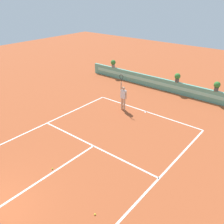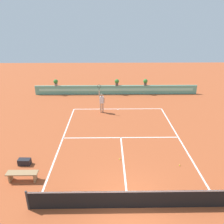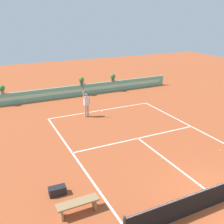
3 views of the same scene
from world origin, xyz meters
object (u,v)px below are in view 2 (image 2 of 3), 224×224
(bench_courtside, at_px, (22,175))
(potted_plant_far_left, at_px, (56,82))
(tennis_player, at_px, (102,101))
(tennis_ball_near_baseline, at_px, (180,165))
(potted_plant_centre, at_px, (117,82))
(gear_bag, at_px, (24,162))
(potted_plant_right, at_px, (145,82))
(tennis_ball_mid_court, at_px, (120,159))

(bench_courtside, relative_size, potted_plant_far_left, 2.21)
(tennis_player, relative_size, potted_plant_far_left, 3.57)
(tennis_ball_near_baseline, bearing_deg, potted_plant_centre, 103.30)
(gear_bag, bearing_deg, tennis_player, 61.42)
(potted_plant_right, bearing_deg, tennis_ball_mid_court, -105.04)
(tennis_player, xyz_separation_m, potted_plant_centre, (1.54, 5.28, 0.36))
(potted_plant_far_left, bearing_deg, potted_plant_centre, 0.00)
(bench_courtside, height_order, gear_bag, bench_courtside)
(bench_courtside, bearing_deg, gear_bag, 106.05)
(tennis_player, xyz_separation_m, tennis_ball_near_baseline, (4.69, -8.06, -1.02))
(tennis_ball_near_baseline, xyz_separation_m, potted_plant_far_left, (-9.86, 13.34, 1.38))
(tennis_ball_near_baseline, height_order, potted_plant_far_left, potted_plant_far_left)
(tennis_ball_near_baseline, relative_size, potted_plant_far_left, 0.09)
(tennis_ball_near_baseline, bearing_deg, potted_plant_far_left, 126.47)
(tennis_ball_mid_court, relative_size, potted_plant_far_left, 0.09)
(tennis_ball_mid_court, relative_size, potted_plant_right, 0.09)
(potted_plant_right, xyz_separation_m, potted_plant_far_left, (-9.86, 0.00, 0.00))
(tennis_ball_mid_court, bearing_deg, potted_plant_far_left, 116.96)
(bench_courtside, distance_m, potted_plant_centre, 15.48)
(tennis_player, height_order, potted_plant_centre, tennis_player)
(tennis_ball_near_baseline, bearing_deg, tennis_player, 120.21)
(bench_courtside, bearing_deg, tennis_ball_mid_court, 19.31)
(tennis_ball_mid_court, bearing_deg, tennis_ball_near_baseline, -11.01)
(bench_courtside, height_order, tennis_player, tennis_player)
(tennis_player, relative_size, potted_plant_right, 3.57)
(tennis_ball_near_baseline, bearing_deg, potted_plant_right, 90.01)
(gear_bag, height_order, tennis_ball_mid_court, gear_bag)
(bench_courtside, xyz_separation_m, tennis_player, (3.84, 9.20, 0.67))
(bench_courtside, relative_size, tennis_player, 0.62)
(gear_bag, distance_m, potted_plant_far_left, 13.16)
(tennis_player, bearing_deg, gear_bag, -118.58)
(bench_courtside, height_order, tennis_ball_near_baseline, bench_courtside)
(gear_bag, relative_size, tennis_ball_mid_court, 10.29)
(bench_courtside, relative_size, tennis_ball_near_baseline, 23.53)
(tennis_player, height_order, tennis_ball_near_baseline, tennis_player)
(gear_bag, relative_size, tennis_ball_near_baseline, 10.29)
(potted_plant_far_left, bearing_deg, tennis_ball_mid_court, -63.04)
(bench_courtside, xyz_separation_m, potted_plant_centre, (5.38, 14.47, 1.04))
(potted_plant_centre, bearing_deg, potted_plant_far_left, 180.00)
(potted_plant_right, bearing_deg, potted_plant_centre, 180.00)
(bench_courtside, distance_m, tennis_ball_mid_court, 5.44)
(tennis_ball_mid_court, bearing_deg, tennis_player, 99.84)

